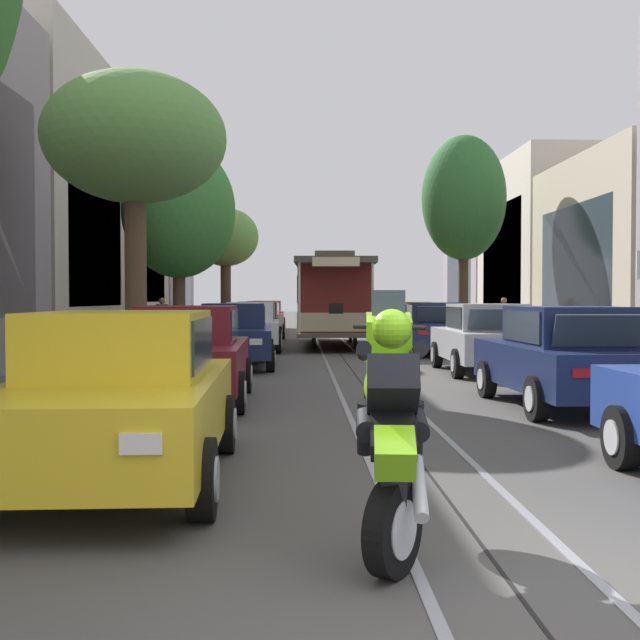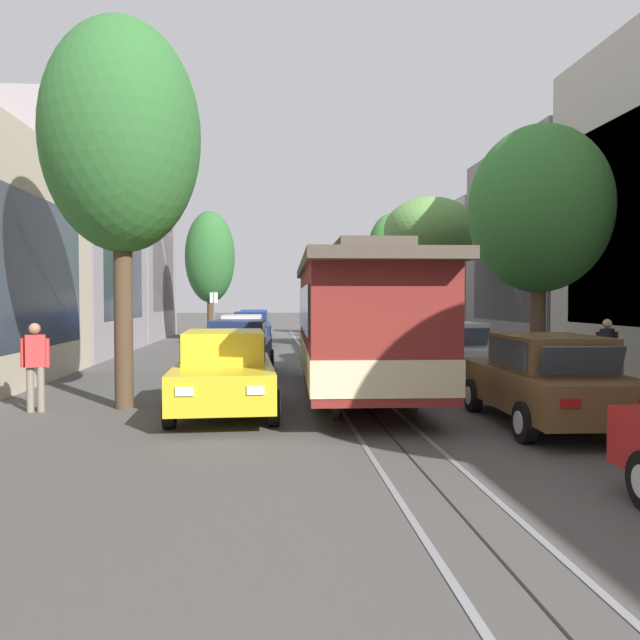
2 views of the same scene
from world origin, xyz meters
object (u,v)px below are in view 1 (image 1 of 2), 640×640
at_px(parked_car_maroon_second_left, 188,354).
at_px(parked_car_brown_fifth_left, 259,321).
at_px(street_tree_kerb_left_mid, 179,211).
at_px(pedestrian_on_left_pavement, 162,319).
at_px(parked_car_yellow_fifth_right, 406,322).
at_px(street_tree_kerb_right_second, 464,199).
at_px(fire_hydrant, 65,392).
at_px(parked_car_red_far_left, 267,315).
at_px(parked_car_silver_mid_right, 485,338).
at_px(parked_car_yellow_near_left, 121,396).
at_px(parked_car_navy_second_right, 566,357).
at_px(parked_car_navy_fourth_right, 434,328).
at_px(cable_car_trolley, 333,300).
at_px(street_tree_kerb_left_fourth, 226,239).
at_px(parked_car_navy_mid_left, 234,335).
at_px(parked_car_red_sixth_left, 264,318).
at_px(street_tree_kerb_left_second, 135,141).
at_px(parked_car_white_fourth_left, 251,326).
at_px(motorcycle_with_rider, 391,415).
at_px(pedestrian_on_right_pavement, 504,317).

bearing_deg(parked_car_maroon_second_left, parked_car_brown_fifth_left, 89.36).
height_order(street_tree_kerb_left_mid, pedestrian_on_left_pavement, street_tree_kerb_left_mid).
xyz_separation_m(parked_car_yellow_fifth_right, street_tree_kerb_right_second, (2.05, -0.70, 4.61)).
bearing_deg(street_tree_kerb_right_second, fire_hydrant, -116.69).
relative_size(parked_car_red_far_left, parked_car_silver_mid_right, 1.00).
distance_m(parked_car_yellow_near_left, parked_car_navy_second_right, 7.49).
xyz_separation_m(parked_car_yellow_near_left, pedestrian_on_left_pavement, (-3.15, 20.57, 0.18)).
relative_size(parked_car_brown_fifth_left, parked_car_navy_fourth_right, 0.99).
xyz_separation_m(parked_car_brown_fifth_left, cable_car_trolley, (2.86, -2.92, 0.86)).
xyz_separation_m(parked_car_red_far_left, street_tree_kerb_left_fourth, (-1.75, -5.57, 3.73)).
bearing_deg(parked_car_navy_fourth_right, street_tree_kerb_left_fourth, 118.75).
distance_m(parked_car_navy_mid_left, parked_car_brown_fifth_left, 12.13).
bearing_deg(parked_car_red_far_left, parked_car_maroon_second_left, -90.13).
bearing_deg(parked_car_yellow_fifth_right, parked_car_yellow_near_left, -104.18).
bearing_deg(parked_car_red_sixth_left, parked_car_silver_mid_right, -73.18).
bearing_deg(parked_car_yellow_near_left, parked_car_red_far_left, 90.13).
relative_size(parked_car_maroon_second_left, parked_car_navy_second_right, 1.00).
relative_size(parked_car_red_sixth_left, pedestrian_on_left_pavement, 2.54).
height_order(parked_car_red_sixth_left, fire_hydrant, parked_car_red_sixth_left).
bearing_deg(street_tree_kerb_right_second, parked_car_silver_mid_right, -99.32).
relative_size(parked_car_yellow_fifth_right, street_tree_kerb_left_second, 0.69).
distance_m(street_tree_kerb_right_second, fire_hydrant, 21.34).
bearing_deg(street_tree_kerb_left_mid, fire_hydrant, -87.23).
bearing_deg(cable_car_trolley, fire_hydrant, -103.89).
relative_size(parked_car_white_fourth_left, parked_car_brown_fifth_left, 1.00).
height_order(parked_car_navy_mid_left, parked_car_white_fourth_left, same).
height_order(parked_car_red_far_left, fire_hydrant, parked_car_red_far_left).
bearing_deg(parked_car_navy_fourth_right, pedestrian_on_left_pavement, 156.64).
xyz_separation_m(street_tree_kerb_left_fourth, motorcycle_with_rider, (4.11, -32.75, -3.61)).
bearing_deg(fire_hydrant, parked_car_white_fourth_left, 83.77).
bearing_deg(parked_car_navy_second_right, parked_car_red_far_left, 100.59).
xyz_separation_m(parked_car_brown_fifth_left, motorcycle_with_rider, (2.21, -26.51, 0.13)).
distance_m(parked_car_red_sixth_left, pedestrian_on_left_pavement, 10.05).
distance_m(street_tree_kerb_left_second, street_tree_kerb_left_mid, 9.42).
relative_size(parked_car_yellow_near_left, parked_car_silver_mid_right, 1.01).
bearing_deg(motorcycle_with_rider, parked_car_navy_second_right, 62.90).
distance_m(parked_car_white_fourth_left, parked_car_red_far_left, 17.79).
height_order(parked_car_brown_fifth_left, street_tree_kerb_left_second, street_tree_kerb_left_second).
height_order(parked_car_navy_fourth_right, street_tree_kerb_right_second, street_tree_kerb_right_second).
xyz_separation_m(street_tree_kerb_left_fourth, fire_hydrant, (0.31, -27.14, -4.11)).
xyz_separation_m(cable_car_trolley, pedestrian_on_right_pavement, (6.49, 0.87, -0.68)).
xyz_separation_m(parked_car_red_sixth_left, street_tree_kerb_left_second, (-1.79, -20.79, 4.19)).
xyz_separation_m(street_tree_kerb_left_second, street_tree_kerb_left_fourth, (-0.08, 21.29, -0.46)).
bearing_deg(parked_car_navy_fourth_right, parked_car_yellow_fifth_right, 90.48).
bearing_deg(street_tree_kerb_left_fourth, parked_car_navy_fourth_right, -61.25).
bearing_deg(street_tree_kerb_left_fourth, parked_car_brown_fifth_left, -73.13).
distance_m(parked_car_white_fourth_left, motorcycle_with_rider, 20.64).
xyz_separation_m(parked_car_red_sixth_left, fire_hydrant, (-1.56, -26.64, -0.38)).
height_order(cable_car_trolley, pedestrian_on_right_pavement, cable_car_trolley).
relative_size(parked_car_brown_fifth_left, street_tree_kerb_left_mid, 0.65).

